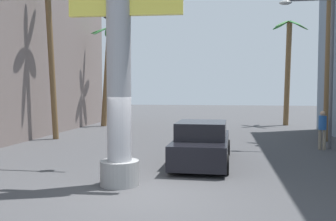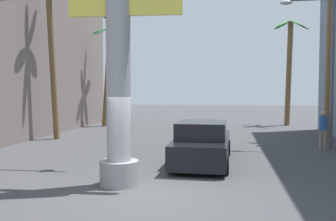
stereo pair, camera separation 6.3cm
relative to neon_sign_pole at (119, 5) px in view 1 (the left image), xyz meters
The scene contains 10 objects.
ground_plane 10.45m from the neon_sign_pole, 83.91° to the left, with size 93.51×93.51×0.00m, color #424244.
neon_sign_pole is the anchor object (origin of this frame).
street_lamp 10.67m from the neon_sign_pole, 46.57° to the left, with size 2.42×0.28×6.91m.
traffic_light_mast 4.82m from the neon_sign_pole, 148.41° to the left, with size 5.53×0.32×6.08m.
car_lead 5.97m from the neon_sign_pole, 58.94° to the left, with size 2.08×5.19×1.56m.
palm_tree_far_left 17.59m from the neon_sign_pole, 108.92° to the left, with size 2.52×2.50×7.35m.
palm_tree_far_right 20.71m from the neon_sign_pole, 68.34° to the left, with size 2.67×2.86×7.97m.
palm_tree_mid_left 10.88m from the neon_sign_pole, 125.13° to the left, with size 2.31×2.37×8.44m.
palm_tree_mid_right 13.38m from the neon_sign_pole, 52.21° to the left, with size 2.58×2.42×8.88m.
pedestrian_mid_right 11.15m from the neon_sign_pole, 45.59° to the left, with size 0.47×0.47×1.75m.
Camera 1 is at (1.93, -9.25, 2.70)m, focal length 40.00 mm.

